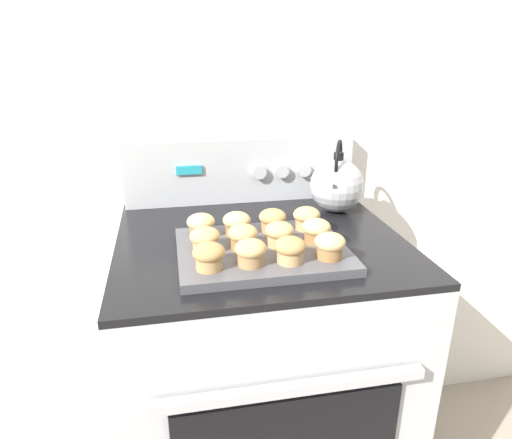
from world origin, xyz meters
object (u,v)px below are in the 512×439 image
at_px(muffin_r0_c3, 330,245).
at_px(muffin_r1_c2, 279,233).
at_px(muffin_r0_c0, 209,256).
at_px(muffin_r0_c1, 251,252).
at_px(muffin_r2_c2, 273,220).
at_px(muffin_r2_c1, 237,223).
at_px(tea_kettle, 337,185).
at_px(muffin_r1_c3, 316,230).
at_px(muffin_r2_c0, 201,225).
at_px(muffin_r0_c2, 290,249).
at_px(muffin_r2_c3, 307,218).
at_px(muffin_r1_c0, 205,239).
at_px(stove_range, 259,378).
at_px(muffin_r1_c1, 243,236).
at_px(muffin_pan, 262,251).

height_order(muffin_r0_c3, muffin_r1_c2, same).
distance_m(muffin_r0_c0, muffin_r0_c1, 0.09).
bearing_deg(muffin_r2_c2, muffin_r2_c1, -177.31).
bearing_deg(muffin_r0_c0, tea_kettle, 40.12).
xyz_separation_m(muffin_r0_c3, muffin_r1_c3, (-0.00, 0.09, 0.00)).
distance_m(muffin_r0_c1, muffin_r2_c1, 0.18).
bearing_deg(muffin_r0_c0, muffin_r1_c3, 18.94).
bearing_deg(muffin_r1_c2, muffin_r0_c1, -134.25).
height_order(muffin_r0_c1, muffin_r2_c0, same).
distance_m(muffin_r0_c2, muffin_r2_c0, 0.26).
xyz_separation_m(muffin_r0_c1, muffin_r2_c3, (0.18, 0.18, 0.00)).
distance_m(muffin_r1_c2, muffin_r2_c0, 0.20).
distance_m(muffin_r1_c0, muffin_r1_c3, 0.27).
height_order(muffin_r1_c2, muffin_r2_c3, same).
xyz_separation_m(stove_range, muffin_r2_c1, (-0.06, -0.02, 0.52)).
bearing_deg(muffin_r1_c3, muffin_r1_c0, -179.44).
bearing_deg(muffin_r0_c2, muffin_r0_c1, 177.49).
bearing_deg(muffin_r0_c1, muffin_r2_c1, 91.18).
distance_m(muffin_r0_c0, muffin_r1_c3, 0.29).
bearing_deg(muffin_r0_c3, muffin_r2_c2, 116.85).
xyz_separation_m(muffin_r0_c0, muffin_r0_c2, (0.18, -0.00, 0.00)).
relative_size(muffin_r0_c2, muffin_r1_c0, 1.00).
relative_size(muffin_r0_c3, muffin_r2_c1, 1.00).
distance_m(muffin_r2_c2, muffin_r2_c3, 0.09).
height_order(muffin_r0_c1, muffin_r2_c1, same).
height_order(muffin_r0_c0, muffin_r1_c0, same).
relative_size(stove_range, tea_kettle, 4.26).
bearing_deg(muffin_r1_c1, muffin_r2_c3, 26.11).
distance_m(stove_range, muffin_r2_c0, 0.55).
xyz_separation_m(muffin_r2_c1, tea_kettle, (0.33, 0.18, 0.03)).
relative_size(muffin_pan, muffin_r2_c2, 5.70).
height_order(muffin_r0_c0, muffin_r0_c2, same).
distance_m(muffin_r1_c2, tea_kettle, 0.36).
distance_m(stove_range, muffin_r0_c0, 0.58).
bearing_deg(muffin_r1_c0, muffin_r1_c1, 0.27).
distance_m(muffin_r2_c1, muffin_r2_c2, 0.10).
distance_m(muffin_r1_c2, muffin_r2_c3, 0.13).
xyz_separation_m(muffin_r0_c1, muffin_r1_c3, (0.18, 0.09, 0.00)).
relative_size(stove_range, muffin_r1_c0, 13.16).
xyz_separation_m(muffin_r1_c0, muffin_r1_c1, (0.09, 0.00, 0.00)).
bearing_deg(muffin_r0_c2, muffin_r1_c1, 134.41).
height_order(muffin_r1_c1, muffin_r2_c1, same).
height_order(muffin_r0_c0, muffin_r2_c0, same).
bearing_deg(muffin_r0_c1, muffin_r1_c0, 136.17).
xyz_separation_m(muffin_r1_c3, tea_kettle, (0.15, 0.26, 0.03)).
xyz_separation_m(muffin_r1_c2, muffin_r2_c2, (0.00, 0.09, 0.00)).
xyz_separation_m(muffin_pan, muffin_r0_c3, (0.14, -0.09, 0.04)).
bearing_deg(muffin_r0_c3, muffin_r0_c1, -179.82).
bearing_deg(muffin_r1_c1, muffin_pan, -0.48).
height_order(muffin_r1_c0, muffin_r1_c3, same).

